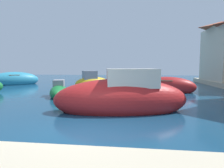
{
  "coord_description": "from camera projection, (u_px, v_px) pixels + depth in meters",
  "views": [
    {
      "loc": [
        1.65,
        -5.62,
        2.13
      ],
      "look_at": [
        -0.24,
        10.26,
        0.61
      ],
      "focal_mm": 29.93,
      "sensor_mm": 36.0,
      "label": 1
    }
  ],
  "objects": [
    {
      "name": "moored_boat_1",
      "position": [
        92.0,
        82.0,
        19.54
      ],
      "size": [
        3.91,
        3.12,
        1.96
      ],
      "rotation": [
        0.0,
        0.0,
        0.53
      ],
      "color": "gold",
      "rests_on": "ground"
    },
    {
      "name": "ground",
      "position": [
        82.0,
        133.0,
        5.96
      ],
      "size": [
        80.0,
        80.0,
        0.0
      ],
      "primitive_type": "plane",
      "color": "navy"
    },
    {
      "name": "moored_boat_6",
      "position": [
        14.0,
        80.0,
        21.84
      ],
      "size": [
        5.52,
        5.02,
        1.91
      ],
      "rotation": [
        0.0,
        0.0,
        3.82
      ],
      "color": "teal",
      "rests_on": "ground"
    },
    {
      "name": "moored_boat_4",
      "position": [
        59.0,
        91.0,
        13.37
      ],
      "size": [
        1.98,
        3.37,
        1.39
      ],
      "rotation": [
        0.0,
        0.0,
        4.99
      ],
      "color": "#197233",
      "rests_on": "ground"
    },
    {
      "name": "moored_boat_0",
      "position": [
        122.0,
        98.0,
        8.83
      ],
      "size": [
        6.61,
        3.31,
        2.47
      ],
      "rotation": [
        0.0,
        0.0,
        3.32
      ],
      "color": "#B21E1E",
      "rests_on": "ground"
    },
    {
      "name": "moored_boat_3",
      "position": [
        167.0,
        86.0,
        15.66
      ],
      "size": [
        4.84,
        2.8,
        1.63
      ],
      "rotation": [
        0.0,
        0.0,
        2.91
      ],
      "color": "#B21E1E",
      "rests_on": "ground"
    }
  ]
}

